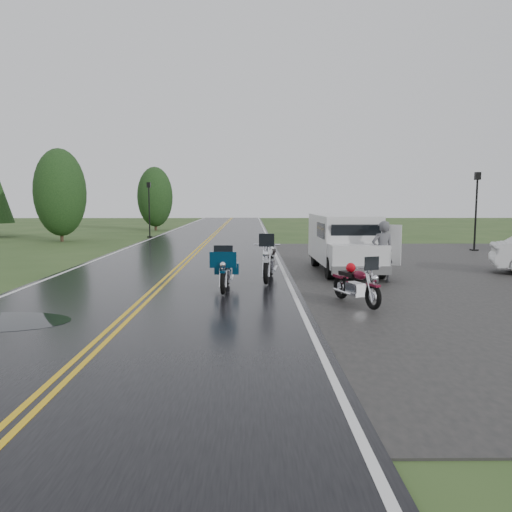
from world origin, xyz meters
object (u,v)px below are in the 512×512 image
Objects in this scene: motorcycle_silver at (266,262)px; lamp_post_far_left at (149,210)px; motorcycle_red at (373,287)px; motorcycle_teal at (223,272)px; person_at_van at (382,253)px; lamp_post_far_right at (476,211)px; van_white at (331,248)px.

motorcycle_silver is 0.66× the size of lamp_post_far_left.
motorcycle_teal reaches higher than motorcycle_red.
motorcycle_silver is 3.62m from person_at_van.
lamp_post_far_right is (11.87, 11.74, 1.32)m from motorcycle_teal.
motorcycle_teal is at bearing 133.00° from motorcycle_red.
lamp_post_far_right reaches higher than motorcycle_silver.
person_at_van is at bearing 25.81° from motorcycle_teal.
van_white reaches higher than motorcycle_teal.
motorcycle_silver is (-2.30, 3.40, 0.14)m from motorcycle_red.
lamp_post_far_right is at bearing 50.12° from motorcycle_silver.
lamp_post_far_right reaches higher than lamp_post_far_left.
person_at_van is at bearing -60.03° from lamp_post_far_left.
lamp_post_far_right is (8.40, 13.59, 1.38)m from motorcycle_red.
person_at_van is (1.25, 4.02, 0.34)m from motorcycle_red.
motorcycle_silver is at bearing 0.96° from person_at_van.
lamp_post_far_right is (10.70, 10.19, 1.24)m from motorcycle_silver.
person_at_van is at bearing -126.75° from lamp_post_far_right.
lamp_post_far_left is (-10.85, 18.82, 0.95)m from person_at_van.
lamp_post_far_right is at bearing -135.70° from person_at_van.
motorcycle_teal is at bearing -141.05° from van_white.
motorcycle_silver is at bearing 105.11° from motorcycle_red.
motorcycle_teal is 0.58× the size of lamp_post_far_left.
person_at_van is at bearing 53.70° from motorcycle_red.
motorcycle_teal is 0.56× the size of lamp_post_far_right.
motorcycle_silver reaches higher than motorcycle_red.
motorcycle_silver is (1.18, 1.55, 0.09)m from motorcycle_teal.
motorcycle_red is at bearing -26.86° from motorcycle_teal.
motorcycle_red is 0.51× the size of lamp_post_far_right.
van_white is at bearing 41.25° from motorcycle_teal.
motorcycle_red is at bearing -49.39° from motorcycle_silver.
motorcycle_silver is 0.48× the size of van_white.
van_white is at bearing -29.50° from person_at_van.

